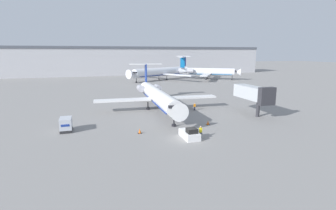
{
  "coord_description": "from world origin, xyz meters",
  "views": [
    {
      "loc": [
        -13.65,
        -34.13,
        12.57
      ],
      "look_at": [
        0.0,
        10.4,
        3.23
      ],
      "focal_mm": 28.0,
      "sensor_mm": 36.0,
      "label": 1
    }
  ],
  "objects_px": {
    "worker_near_tug": "(201,132)",
    "traffic_cone_right": "(208,123)",
    "airplane_main": "(157,96)",
    "worker_by_wing": "(195,107)",
    "jet_bridge": "(253,93)",
    "traffic_cone_left": "(140,131)",
    "airplane_parked_far_right": "(161,72)",
    "luggage_cart": "(66,125)",
    "airplane_parked_far_left": "(209,72)",
    "pushback_tug": "(190,134)"
  },
  "relations": [
    {
      "from": "airplane_main",
      "to": "pushback_tug",
      "type": "xyz_separation_m",
      "value": [
        -0.39,
        -20.2,
        -2.59
      ]
    },
    {
      "from": "pushback_tug",
      "to": "traffic_cone_left",
      "type": "distance_m",
      "value": 8.06
    },
    {
      "from": "worker_near_tug",
      "to": "airplane_parked_far_right",
      "type": "bearing_deg",
      "value": 78.48
    },
    {
      "from": "pushback_tug",
      "to": "traffic_cone_right",
      "type": "bearing_deg",
      "value": 45.37
    },
    {
      "from": "worker_by_wing",
      "to": "traffic_cone_left",
      "type": "height_order",
      "value": "worker_by_wing"
    },
    {
      "from": "traffic_cone_left",
      "to": "pushback_tug",
      "type": "bearing_deg",
      "value": -33.94
    },
    {
      "from": "luggage_cart",
      "to": "worker_near_tug",
      "type": "xyz_separation_m",
      "value": [
        19.49,
        -9.5,
        -0.16
      ]
    },
    {
      "from": "worker_near_tug",
      "to": "airplane_parked_far_left",
      "type": "distance_m",
      "value": 88.52
    },
    {
      "from": "traffic_cone_left",
      "to": "airplane_parked_far_left",
      "type": "xyz_separation_m",
      "value": [
        47.63,
        74.36,
        3.3
      ]
    },
    {
      "from": "luggage_cart",
      "to": "worker_near_tug",
      "type": "distance_m",
      "value": 21.68
    },
    {
      "from": "worker_near_tug",
      "to": "traffic_cone_right",
      "type": "height_order",
      "value": "worker_near_tug"
    },
    {
      "from": "worker_by_wing",
      "to": "traffic_cone_left",
      "type": "bearing_deg",
      "value": -138.53
    },
    {
      "from": "airplane_parked_far_right",
      "to": "jet_bridge",
      "type": "height_order",
      "value": "airplane_parked_far_right"
    },
    {
      "from": "worker_near_tug",
      "to": "airplane_parked_far_left",
      "type": "bearing_deg",
      "value": 63.6
    },
    {
      "from": "airplane_main",
      "to": "worker_by_wing",
      "type": "xyz_separation_m",
      "value": [
        7.81,
        -2.55,
        -2.39
      ]
    },
    {
      "from": "worker_near_tug",
      "to": "jet_bridge",
      "type": "xyz_separation_m",
      "value": [
        16.35,
        10.7,
        3.47
      ]
    },
    {
      "from": "pushback_tug",
      "to": "airplane_parked_far_right",
      "type": "xyz_separation_m",
      "value": [
        18.62,
        83.08,
        3.12
      ]
    },
    {
      "from": "jet_bridge",
      "to": "traffic_cone_right",
      "type": "bearing_deg",
      "value": -160.1
    },
    {
      "from": "worker_near_tug",
      "to": "traffic_cone_right",
      "type": "distance_m",
      "value": 7.64
    },
    {
      "from": "pushback_tug",
      "to": "worker_near_tug",
      "type": "relative_size",
      "value": 2.22
    },
    {
      "from": "worker_by_wing",
      "to": "airplane_parked_far_left",
      "type": "bearing_deg",
      "value": 61.85
    },
    {
      "from": "worker_near_tug",
      "to": "traffic_cone_left",
      "type": "distance_m",
      "value": 9.64
    },
    {
      "from": "luggage_cart",
      "to": "jet_bridge",
      "type": "xyz_separation_m",
      "value": [
        35.84,
        1.2,
        3.31
      ]
    },
    {
      "from": "worker_by_wing",
      "to": "airplane_parked_far_right",
      "type": "distance_m",
      "value": 66.32
    },
    {
      "from": "pushback_tug",
      "to": "luggage_cart",
      "type": "relative_size",
      "value": 1.39
    },
    {
      "from": "luggage_cart",
      "to": "airplane_parked_far_left",
      "type": "bearing_deg",
      "value": 49.85
    },
    {
      "from": "worker_by_wing",
      "to": "jet_bridge",
      "type": "distance_m",
      "value": 12.73
    },
    {
      "from": "pushback_tug",
      "to": "airplane_parked_far_left",
      "type": "xyz_separation_m",
      "value": [
        40.95,
        78.86,
        3.04
      ]
    },
    {
      "from": "airplane_parked_far_right",
      "to": "worker_near_tug",
      "type": "bearing_deg",
      "value": -101.52
    },
    {
      "from": "airplane_main",
      "to": "jet_bridge",
      "type": "bearing_deg",
      "value": -29.4
    },
    {
      "from": "luggage_cart",
      "to": "traffic_cone_right",
      "type": "distance_m",
      "value": 23.96
    },
    {
      "from": "worker_by_wing",
      "to": "traffic_cone_left",
      "type": "relative_size",
      "value": 2.05
    },
    {
      "from": "worker_by_wing",
      "to": "jet_bridge",
      "type": "relative_size",
      "value": 0.16
    },
    {
      "from": "traffic_cone_left",
      "to": "luggage_cart",
      "type": "bearing_deg",
      "value": 157.63
    },
    {
      "from": "airplane_main",
      "to": "worker_by_wing",
      "type": "relative_size",
      "value": 20.22
    },
    {
      "from": "airplane_main",
      "to": "worker_by_wing",
      "type": "distance_m",
      "value": 8.56
    },
    {
      "from": "jet_bridge",
      "to": "luggage_cart",
      "type": "bearing_deg",
      "value": -178.08
    },
    {
      "from": "pushback_tug",
      "to": "airplane_parked_far_left",
      "type": "bearing_deg",
      "value": 62.56
    },
    {
      "from": "luggage_cart",
      "to": "traffic_cone_right",
      "type": "relative_size",
      "value": 3.67
    },
    {
      "from": "airplane_main",
      "to": "luggage_cart",
      "type": "bearing_deg",
      "value": -148.74
    },
    {
      "from": "airplane_parked_far_right",
      "to": "airplane_parked_far_left",
      "type": "bearing_deg",
      "value": -10.7
    },
    {
      "from": "luggage_cart",
      "to": "traffic_cone_left",
      "type": "distance_m",
      "value": 12.14
    },
    {
      "from": "airplane_parked_far_left",
      "to": "worker_by_wing",
      "type": "bearing_deg",
      "value": -118.15
    },
    {
      "from": "airplane_parked_far_right",
      "to": "worker_by_wing",
      "type": "bearing_deg",
      "value": -99.05
    },
    {
      "from": "airplane_main",
      "to": "traffic_cone_right",
      "type": "bearing_deg",
      "value": -69.06
    },
    {
      "from": "airplane_parked_far_left",
      "to": "airplane_main",
      "type": "bearing_deg",
      "value": -124.66
    },
    {
      "from": "airplane_main",
      "to": "traffic_cone_left",
      "type": "distance_m",
      "value": 17.46
    },
    {
      "from": "airplane_parked_far_left",
      "to": "airplane_parked_far_right",
      "type": "relative_size",
      "value": 0.79
    },
    {
      "from": "traffic_cone_left",
      "to": "airplane_parked_far_right",
      "type": "height_order",
      "value": "airplane_parked_far_right"
    },
    {
      "from": "traffic_cone_right",
      "to": "airplane_parked_far_right",
      "type": "distance_m",
      "value": 78.27
    }
  ]
}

